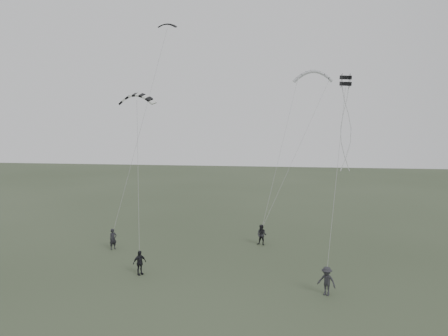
# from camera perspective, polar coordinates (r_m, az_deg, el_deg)

# --- Properties ---
(ground) EXTENTS (140.00, 140.00, 0.00)m
(ground) POSITION_cam_1_polar(r_m,az_deg,el_deg) (31.22, -3.62, -13.55)
(ground) COLOR #36422B
(ground) RESTS_ON ground
(flyer_left) EXTENTS (0.72, 0.74, 1.72)m
(flyer_left) POSITION_cam_1_polar(r_m,az_deg,el_deg) (37.37, -14.29, -8.99)
(flyer_left) COLOR black
(flyer_left) RESTS_ON ground
(flyer_right) EXTENTS (1.01, 0.89, 1.76)m
(flyer_right) POSITION_cam_1_polar(r_m,az_deg,el_deg) (37.55, 4.95, -8.70)
(flyer_right) COLOR black
(flyer_right) RESTS_ON ground
(flyer_center) EXTENTS (0.97, 1.01, 1.69)m
(flyer_center) POSITION_cam_1_polar(r_m,az_deg,el_deg) (31.16, -10.97, -12.05)
(flyer_center) COLOR black
(flyer_center) RESTS_ON ground
(flyer_far) EXTENTS (1.33, 1.13, 1.78)m
(flyer_far) POSITION_cam_1_polar(r_m,az_deg,el_deg) (27.98, 13.26, -14.17)
(flyer_far) COLOR #27272C
(flyer_far) RESTS_ON ground
(kite_dark_small) EXTENTS (1.69, 0.70, 0.64)m
(kite_dark_small) POSITION_cam_1_polar(r_m,az_deg,el_deg) (41.49, -7.44, 18.13)
(kite_dark_small) COLOR black
(kite_dark_small) RESTS_ON flyer_left
(kite_pale_large) EXTENTS (3.81, 1.28, 1.75)m
(kite_pale_large) POSITION_cam_1_polar(r_m,az_deg,el_deg) (44.73, 11.56, 12.24)
(kite_pale_large) COLOR #A9ABAE
(kite_pale_large) RESTS_ON flyer_right
(kite_striped) EXTENTS (2.96, 1.19, 1.31)m
(kite_striped) POSITION_cam_1_polar(r_m,az_deg,el_deg) (35.11, -11.33, 9.37)
(kite_striped) COLOR black
(kite_striped) RESTS_ON flyer_center
(kite_box) EXTENTS (0.82, 0.87, 0.78)m
(kite_box) POSITION_cam_1_polar(r_m,az_deg,el_deg) (32.71, 15.60, 10.94)
(kite_box) COLOR black
(kite_box) RESTS_ON flyer_far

